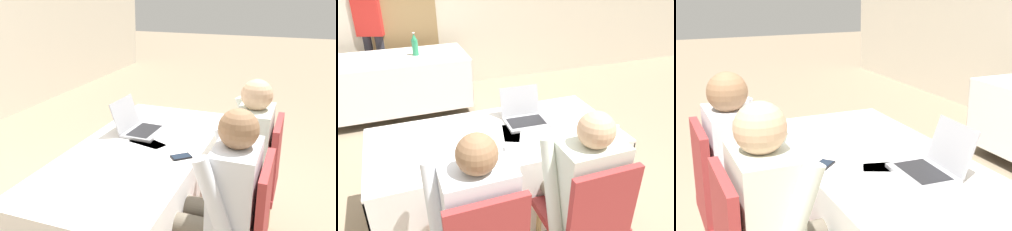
# 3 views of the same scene
# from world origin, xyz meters

# --- Properties ---
(ground_plane) EXTENTS (24.00, 24.00, 0.00)m
(ground_plane) POSITION_xyz_m (0.00, 0.00, 0.00)
(ground_plane) COLOR gray
(conference_table_near) EXTENTS (1.75, 0.81, 0.72)m
(conference_table_near) POSITION_xyz_m (0.00, 0.00, 0.55)
(conference_table_near) COLOR white
(conference_table_near) RESTS_ON ground_plane
(conference_table_far) EXTENTS (1.75, 0.81, 0.72)m
(conference_table_far) POSITION_xyz_m (-0.59, 2.13, 0.55)
(conference_table_far) COLOR white
(conference_table_far) RESTS_ON ground_plane
(laptop) EXTENTS (0.32, 0.32, 0.23)m
(laptop) POSITION_xyz_m (0.26, 0.12, 0.77)
(laptop) COLOR #99999E
(laptop) RESTS_ON conference_table_near
(cell_phone) EXTENTS (0.14, 0.14, 0.01)m
(cell_phone) POSITION_xyz_m (-0.03, -0.30, 0.73)
(cell_phone) COLOR black
(cell_phone) RESTS_ON conference_table_near
(paper_beside_laptop) EXTENTS (0.32, 0.36, 0.00)m
(paper_beside_laptop) POSITION_xyz_m (0.08, 0.02, 0.72)
(paper_beside_laptop) COLOR white
(paper_beside_laptop) RESTS_ON conference_table_near
(paper_centre_table) EXTENTS (0.28, 0.34, 0.00)m
(paper_centre_table) POSITION_xyz_m (0.15, -0.05, 0.72)
(paper_centre_table) COLOR white
(paper_centre_table) RESTS_ON conference_table_near
(water_bottle) EXTENTS (0.07, 0.07, 0.28)m
(water_bottle) POSITION_xyz_m (-0.31, 2.14, 0.85)
(water_bottle) COLOR #288456
(water_bottle) RESTS_ON conference_table_far
(chair_near_right) EXTENTS (0.44, 0.44, 0.90)m
(chair_near_right) POSITION_xyz_m (0.32, -0.71, 0.50)
(chair_near_right) COLOR tan
(chair_near_right) RESTS_ON ground_plane
(person_checkered_shirt) EXTENTS (0.50, 0.52, 1.16)m
(person_checkered_shirt) POSITION_xyz_m (-0.32, -0.61, 0.66)
(person_checkered_shirt) COLOR #665B4C
(person_checkered_shirt) RESTS_ON ground_plane
(person_white_shirt) EXTENTS (0.50, 0.52, 1.16)m
(person_white_shirt) POSITION_xyz_m (0.32, -0.61, 0.66)
(person_white_shirt) COLOR #665B4C
(person_white_shirt) RESTS_ON ground_plane
(person_red_shirt) EXTENTS (0.39, 0.30, 1.59)m
(person_red_shirt) POSITION_xyz_m (-0.79, 2.84, 0.91)
(person_red_shirt) COLOR #33333D
(person_red_shirt) RESTS_ON ground_plane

